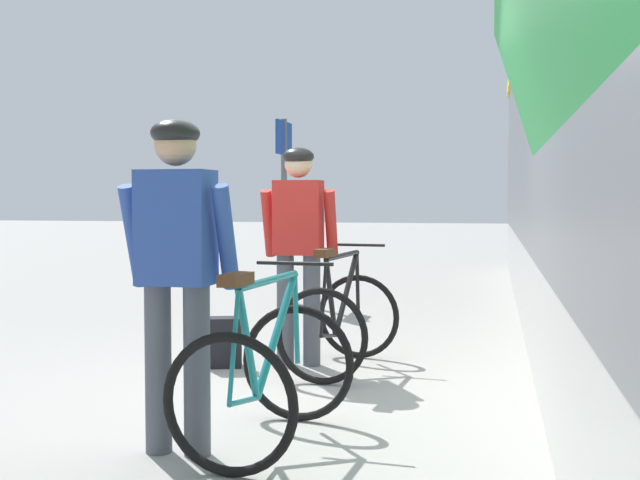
# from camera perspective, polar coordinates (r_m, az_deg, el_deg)

# --- Properties ---
(ground_plane) EXTENTS (80.00, 80.00, 0.00)m
(ground_plane) POSITION_cam_1_polar(r_m,az_deg,el_deg) (5.55, -1.49, -11.10)
(ground_plane) COLOR #A09E99
(cyclist_near_in_blue) EXTENTS (0.62, 0.32, 1.76)m
(cyclist_near_in_blue) POSITION_cam_1_polar(r_m,az_deg,el_deg) (4.22, -10.26, -1.09)
(cyclist_near_in_blue) COLOR #4C515B
(cyclist_near_in_blue) RESTS_ON ground
(cyclist_far_in_red) EXTENTS (0.61, 0.31, 1.76)m
(cyclist_far_in_red) POSITION_cam_1_polar(r_m,az_deg,el_deg) (6.41, -1.56, 0.32)
(cyclist_far_in_red) COLOR #4C515B
(cyclist_far_in_red) RESTS_ON ground
(bicycle_near_teal) EXTENTS (0.80, 1.13, 0.99)m
(bicycle_near_teal) POSITION_cam_1_polar(r_m,az_deg,el_deg) (4.38, -3.85, -9.54)
(bicycle_near_teal) COLOR black
(bicycle_near_teal) RESTS_ON ground
(bicycle_far_black) EXTENTS (0.82, 1.14, 0.99)m
(bicycle_far_black) POSITION_cam_1_polar(r_m,az_deg,el_deg) (6.25, 1.51, -5.75)
(bicycle_far_black) COLOR black
(bicycle_far_black) RESTS_ON ground
(backpack_on_platform) EXTENTS (0.32, 0.25, 0.40)m
(backpack_on_platform) POSITION_cam_1_polar(r_m,az_deg,el_deg) (6.46, -6.91, -7.31)
(backpack_on_platform) COLOR black
(backpack_on_platform) RESTS_ON ground
(platform_sign_post) EXTENTS (0.08, 0.70, 2.40)m
(platform_sign_post) POSITION_cam_1_polar(r_m,az_deg,el_deg) (10.48, -2.60, 4.45)
(platform_sign_post) COLOR #595B60
(platform_sign_post) RESTS_ON ground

